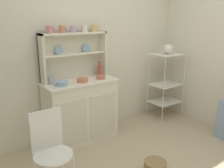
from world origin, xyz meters
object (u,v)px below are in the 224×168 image
at_px(bakers_rack, 166,79).
at_px(floor_basket, 155,167).
at_px(cup_rose_0, 50,29).
at_px(bowl_mixing_large, 62,83).
at_px(porcelain_teapot, 168,49).
at_px(hutch_shelf_unit, 73,52).
at_px(utensil_jar, 51,79).
at_px(jam_bottle, 99,70).
at_px(wire_chair, 51,146).
at_px(hutch_cabinet, 81,110).

height_order(bakers_rack, floor_basket, bakers_rack).
height_order(cup_rose_0, bowl_mixing_large, cup_rose_0).
relative_size(bowl_mixing_large, porcelain_teapot, 0.63).
height_order(floor_basket, porcelain_teapot, porcelain_teapot).
distance_m(bakers_rack, floor_basket, 1.73).
height_order(hutch_shelf_unit, utensil_jar, hutch_shelf_unit).
relative_size(utensil_jar, porcelain_teapot, 0.95).
bearing_deg(cup_rose_0, bakers_rack, -7.10).
bearing_deg(cup_rose_0, jam_bottle, -3.01).
bearing_deg(bowl_mixing_large, cup_rose_0, 100.01).
relative_size(wire_chair, utensil_jar, 3.60).
bearing_deg(utensil_jar, bowl_mixing_large, -63.38).
xyz_separation_m(cup_rose_0, bowl_mixing_large, (0.03, -0.20, -0.64)).
relative_size(wire_chair, porcelain_teapot, 3.42).
height_order(bakers_rack, cup_rose_0, cup_rose_0).
bearing_deg(hutch_shelf_unit, porcelain_teapot, -9.98).
relative_size(hutch_shelf_unit, utensil_jar, 3.89).
distance_m(hutch_shelf_unit, porcelain_teapot, 1.58).
xyz_separation_m(bakers_rack, porcelain_teapot, (-0.00, 0.00, 0.51)).
distance_m(jam_bottle, porcelain_teapot, 1.23).
distance_m(cup_rose_0, jam_bottle, 0.90).
distance_m(hutch_cabinet, porcelain_teapot, 1.73).
bearing_deg(porcelain_teapot, cup_rose_0, 172.89).
bearing_deg(hutch_shelf_unit, hutch_cabinet, -90.00).
distance_m(floor_basket, jam_bottle, 1.51).
distance_m(hutch_cabinet, bakers_rack, 1.58).
relative_size(hutch_cabinet, hutch_shelf_unit, 1.07).
bearing_deg(hutch_shelf_unit, wire_chair, -127.74).
bearing_deg(porcelain_teapot, wire_chair, -163.30).
distance_m(hutch_cabinet, wire_chair, 1.10).
distance_m(bakers_rack, utensil_jar, 1.95).
relative_size(bakers_rack, floor_basket, 4.40).
height_order(bowl_mixing_large, jam_bottle, jam_bottle).
relative_size(floor_basket, utensil_jar, 1.06).
bearing_deg(bakers_rack, hutch_cabinet, 175.89).
xyz_separation_m(cup_rose_0, utensil_jar, (-0.04, -0.04, -0.61)).
xyz_separation_m(hutch_shelf_unit, porcelain_teapot, (1.56, -0.27, -0.05)).
relative_size(hutch_shelf_unit, porcelain_teapot, 3.70).
height_order(hutch_shelf_unit, bakers_rack, hutch_shelf_unit).
xyz_separation_m(floor_basket, porcelain_teapot, (1.25, 1.03, 1.11)).
bearing_deg(wire_chair, jam_bottle, 25.66).
bearing_deg(bakers_rack, utensil_jar, 174.36).
height_order(floor_basket, jam_bottle, jam_bottle).
bearing_deg(hutch_cabinet, porcelain_teapot, -4.11).
relative_size(hutch_shelf_unit, floor_basket, 3.68).
xyz_separation_m(bakers_rack, wire_chair, (-2.31, -0.69, -0.15)).
xyz_separation_m(hutch_cabinet, cup_rose_0, (-0.32, 0.12, 1.09)).
height_order(hutch_cabinet, bakers_rack, bakers_rack).
relative_size(hutch_cabinet, utensil_jar, 4.17).
bearing_deg(bowl_mixing_large, hutch_shelf_unit, 39.35).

